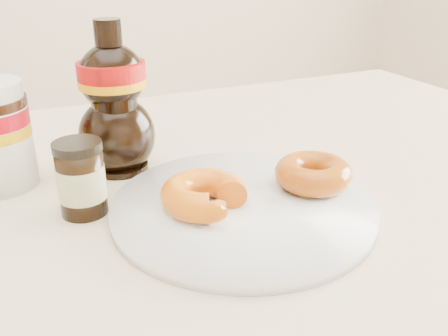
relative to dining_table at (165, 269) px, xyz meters
name	(u,v)px	position (x,y,z in m)	size (l,w,h in m)	color
dining_table	(165,269)	(0.00, 0.00, 0.00)	(1.40, 0.90, 0.75)	beige
plate	(243,207)	(0.08, -0.05, 0.09)	(0.29, 0.29, 0.01)	white
donut_bitten	(204,195)	(0.03, -0.04, 0.11)	(0.09, 0.09, 0.03)	#C5600B
donut_whole	(313,173)	(0.17, -0.05, 0.11)	(0.09, 0.09, 0.03)	#AB390B
syrup_bottle	(114,98)	(-0.02, 0.13, 0.18)	(0.10, 0.08, 0.19)	black
dark_jar	(81,179)	(-0.08, 0.03, 0.12)	(0.05, 0.05, 0.08)	black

